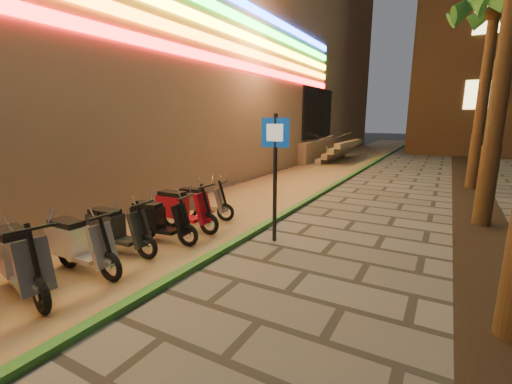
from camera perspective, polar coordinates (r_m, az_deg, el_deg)
The scene contains 13 objects.
ground at distance 4.54m, azimuth -15.05°, elevation -22.27°, with size 120.00×120.00×0.00m, color #474442.
parking_strip at distance 13.91m, azimuth 6.27°, elevation 1.65°, with size 3.40×60.00×0.01m, color #8C7251.
green_curb at distance 13.35m, azimuth 13.00°, elevation 1.16°, with size 0.18×60.00×0.10m, color #296A27.
planting_strip at distance 8.07m, azimuth 34.23°, elevation -8.25°, with size 1.20×40.00×0.02m, color black.
mall_building at distance 22.68m, azimuth -27.82°, elevation 23.49°, with size 24.23×44.00×15.00m.
palm_d at distance 15.03m, azimuth 34.94°, elevation 23.27°, with size 2.97×3.02×7.16m.
pedestrian_sign at distance 6.91m, azimuth 3.20°, elevation 5.24°, with size 0.58×0.12×2.63m.
scooter_5 at distance 6.11m, azimuth -34.75°, elevation -9.24°, with size 1.74×0.80×1.22m.
scooter_6 at distance 6.46m, azimuth -27.57°, elevation -7.69°, with size 1.60×0.56×1.13m.
scooter_7 at distance 7.05m, azimuth -22.39°, elevation -5.75°, with size 1.56×0.56×1.10m.
scooter_8 at distance 7.39m, azimuth -16.10°, elevation -4.58°, with size 1.52×0.61×1.07m.
scooter_9 at distance 8.05m, azimuth -12.40°, elevation -2.75°, with size 1.63×0.57×1.15m.
scooter_10 at distance 8.82m, azimuth -9.41°, elevation -1.65°, with size 1.47×0.72×1.04m.
Camera 1 is at (2.71, -2.61, 2.54)m, focal length 24.00 mm.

